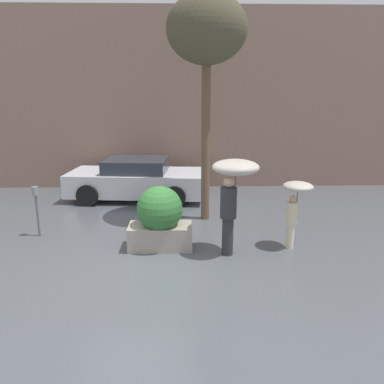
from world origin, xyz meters
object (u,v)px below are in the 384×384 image
(person_child, at_px, (295,199))
(parking_meter, at_px, (36,201))
(parked_car_near, at_px, (137,180))
(planter_box, at_px, (160,218))
(street_tree, at_px, (207,33))
(person_adult, at_px, (233,182))

(person_child, relative_size, parking_meter, 1.23)
(parked_car_near, bearing_deg, planter_box, -161.35)
(person_child, bearing_deg, parking_meter, 152.75)
(planter_box, height_order, person_child, person_child)
(parked_car_near, relative_size, street_tree, 0.78)
(person_child, relative_size, street_tree, 0.26)
(parked_car_near, xyz_separation_m, parking_meter, (-1.93, -3.19, 0.25))
(parked_car_near, bearing_deg, street_tree, -129.90)
(planter_box, bearing_deg, person_child, -1.55)
(planter_box, xyz_separation_m, parking_meter, (-2.87, 0.76, 0.19))
(planter_box, bearing_deg, street_tree, 60.62)
(person_adult, xyz_separation_m, parked_car_near, (-2.44, 4.30, -0.92))
(planter_box, relative_size, street_tree, 0.25)
(planter_box, height_order, parking_meter, planter_box)
(person_adult, relative_size, person_child, 1.36)
(person_adult, xyz_separation_m, street_tree, (-0.41, 2.26, 3.09))
(person_child, bearing_deg, person_adult, 172.28)
(parking_meter, bearing_deg, planter_box, -14.90)
(planter_box, bearing_deg, parked_car_near, 103.48)
(street_tree, xyz_separation_m, parking_meter, (-3.95, -1.15, -3.76))
(person_child, xyz_separation_m, parked_car_near, (-3.80, 4.03, -0.49))
(parked_car_near, bearing_deg, parking_meter, 154.02)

